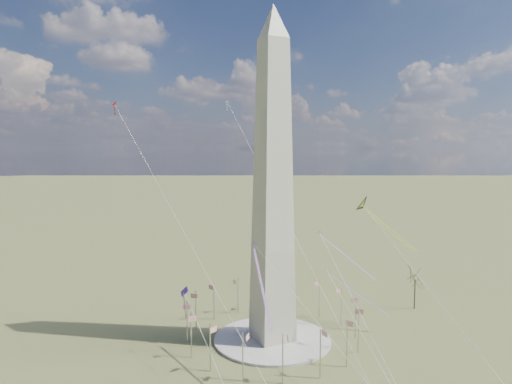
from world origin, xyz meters
name	(u,v)px	position (x,y,z in m)	size (l,w,h in m)	color
ground	(272,340)	(0.00, 0.00, 0.00)	(2000.00, 2000.00, 0.00)	brown
plaza	(272,339)	(0.00, 0.00, 0.40)	(36.00, 36.00, 0.80)	beige
washington_monument	(273,186)	(0.00, 0.00, 47.95)	(15.56, 15.56, 100.00)	beige
flagpole_ring	(272,318)	(0.00, 0.00, 7.27)	(54.40, 54.40, 13.00)	#B2B3B9
tree_near	(415,278)	(60.60, 1.61, 11.69)	(9.37, 9.37, 16.39)	#473D2B
kite_delta_black	(365,207)	(37.58, 2.96, 39.01)	(14.34, 20.94, 17.54)	black
kite_diamond_purple	(184,295)	(-26.84, 3.16, 17.46)	(2.05, 3.27, 10.21)	#441C7F
kite_streamer_left	(339,250)	(17.32, -10.00, 28.84)	(9.96, 17.12, 12.93)	red
kite_streamer_mid	(259,271)	(-10.94, -12.63, 26.44)	(8.20, 24.06, 16.92)	red
kite_streamer_right	(349,287)	(26.98, -2.45, 13.88)	(15.68, 14.94, 14.03)	red
kite_small_red	(114,105)	(-39.46, 35.82, 73.19)	(1.18, 1.94, 4.66)	red
kite_small_white	(227,102)	(3.34, 43.46, 76.71)	(1.40, 2.08, 4.40)	silver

